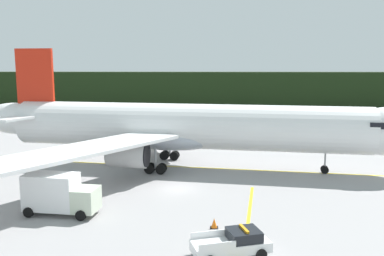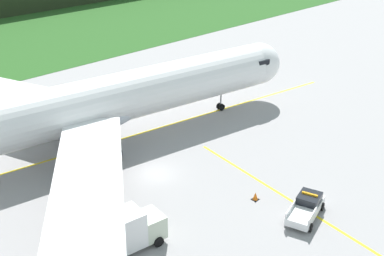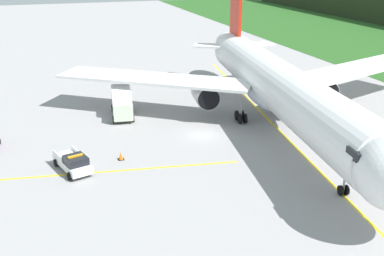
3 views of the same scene
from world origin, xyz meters
name	(u,v)px [view 1 (image 1 of 3)]	position (x,y,z in m)	size (l,w,h in m)	color
ground	(176,189)	(0.00, 0.00, 0.00)	(320.00, 320.00, 0.00)	gray
grass_verge	(194,117)	(0.00, 58.16, 0.02)	(320.00, 44.28, 0.04)	#25531E
distant_tree_line	(196,90)	(0.00, 82.28, 5.25)	(288.00, 7.06, 10.51)	#232E1A
taxiway_centerline_main	(188,167)	(0.79, 9.19, 0.00)	(70.19, 0.30, 0.01)	yellow
taxiway_centerline_spur	(246,238)	(6.17, -12.24, 0.00)	(26.37, 0.30, 0.01)	yellow
airliner	(182,127)	(0.09, 9.29, 5.07)	(54.36, 52.57, 14.91)	silver
ops_pickup_truck	(234,243)	(5.03, -15.10, 0.90)	(5.67, 3.51, 1.94)	white
catering_truck	(59,193)	(-9.60, -7.68, 1.85)	(6.59, 3.35, 3.71)	beige
apron_cone	(214,223)	(3.80, -10.29, 0.39)	(0.64, 0.64, 0.79)	black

